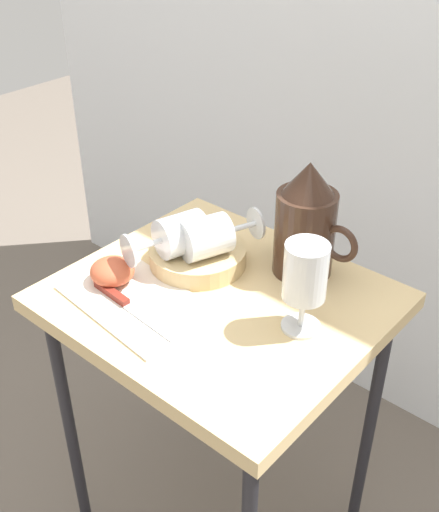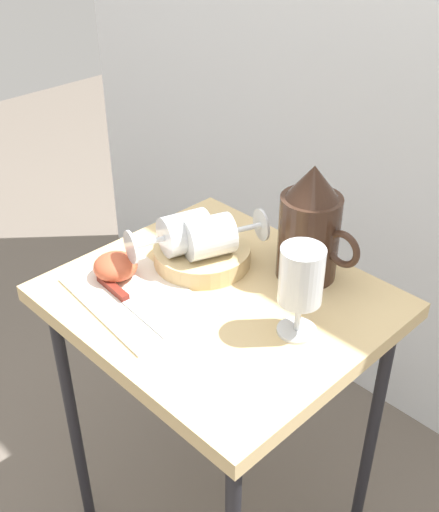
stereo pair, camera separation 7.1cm
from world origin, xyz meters
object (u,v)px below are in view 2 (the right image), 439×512
(wine_glass_tipped_near, at_px, (211,236))
(pitcher, at_px, (309,233))
(knife, at_px, (122,296))
(wine_glass_tipped_far, at_px, (183,233))
(apple_half_left, at_px, (115,266))
(table, at_px, (220,326))
(wine_glass_upright, at_px, (301,281))
(basket_tray, at_px, (202,255))

(wine_glass_tipped_near, bearing_deg, pitcher, 40.79)
(pitcher, relative_size, knife, 1.04)
(wine_glass_tipped_far, bearing_deg, apple_half_left, -117.68)
(table, relative_size, wine_glass_tipped_far, 4.19)
(pitcher, distance_m, apple_half_left, 0.35)
(apple_half_left, bearing_deg, wine_glass_upright, 19.80)
(table, relative_size, wine_glass_upright, 4.31)
(basket_tray, xyz_separation_m, knife, (-0.01, -0.18, -0.01))
(knife, bearing_deg, basket_tray, 86.53)
(wine_glass_upright, height_order, knife, wine_glass_upright)
(table, xyz_separation_m, wine_glass_upright, (0.16, 0.02, 0.17))
(wine_glass_tipped_near, bearing_deg, basket_tray, 171.16)
(wine_glass_tipped_near, bearing_deg, knife, -103.19)
(pitcher, xyz_separation_m, apple_half_left, (-0.23, -0.25, -0.06))
(pitcher, xyz_separation_m, wine_glass_tipped_far, (-0.17, -0.14, -0.01))
(apple_half_left, bearing_deg, knife, -28.34)
(pitcher, distance_m, wine_glass_tipped_far, 0.22)
(basket_tray, bearing_deg, table, -26.77)
(wine_glass_upright, height_order, apple_half_left, wine_glass_upright)
(apple_half_left, relative_size, knife, 0.38)
(wine_glass_upright, xyz_separation_m, wine_glass_tipped_far, (-0.26, -0.01, -0.03))
(table, relative_size, apple_half_left, 8.60)
(basket_tray, bearing_deg, wine_glass_tipped_far, -111.12)
(wine_glass_tipped_near, height_order, wine_glass_tipped_far, same)
(pitcher, height_order, wine_glass_tipped_near, pitcher)
(table, bearing_deg, knife, -129.16)
(basket_tray, height_order, wine_glass_tipped_near, wine_glass_tipped_near)
(table, xyz_separation_m, knife, (-0.10, -0.13, 0.08))
(apple_half_left, distance_m, knife, 0.07)
(basket_tray, height_order, knife, basket_tray)
(pitcher, bearing_deg, table, -112.82)
(pitcher, relative_size, wine_glass_tipped_near, 1.32)
(basket_tray, distance_m, knife, 0.18)
(table, bearing_deg, apple_half_left, -149.73)
(basket_tray, relative_size, apple_half_left, 2.29)
(pitcher, relative_size, apple_half_left, 2.74)
(wine_glass_upright, bearing_deg, apple_half_left, -160.20)
(pitcher, bearing_deg, wine_glass_tipped_near, -139.21)
(wine_glass_tipped_near, xyz_separation_m, apple_half_left, (-0.10, -0.14, -0.05))
(wine_glass_upright, xyz_separation_m, apple_half_left, (-0.32, -0.12, -0.07))
(wine_glass_tipped_near, relative_size, wine_glass_tipped_far, 1.01)
(basket_tray, xyz_separation_m, pitcher, (0.16, 0.11, 0.07))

